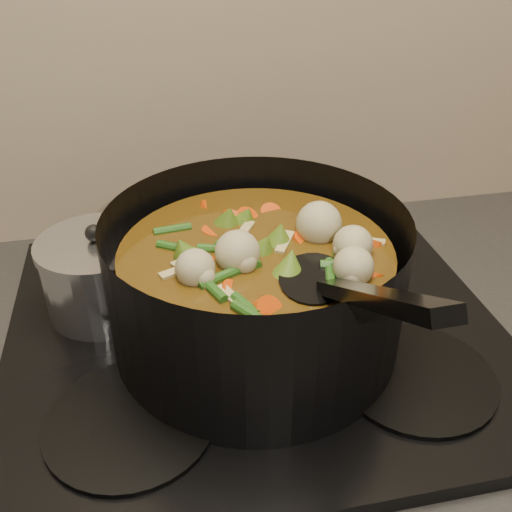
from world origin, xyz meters
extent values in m
cube|color=black|center=(0.00, 1.93, 0.89)|extent=(2.64, 0.64, 0.05)
cube|color=black|center=(0.00, 1.93, 0.92)|extent=(0.62, 0.54, 0.02)
cylinder|color=black|center=(-0.16, 1.80, 0.93)|extent=(0.18, 0.18, 0.01)
cylinder|color=black|center=(0.16, 1.80, 0.93)|extent=(0.18, 0.18, 0.01)
cylinder|color=black|center=(-0.16, 2.06, 0.93)|extent=(0.18, 0.18, 0.01)
cylinder|color=black|center=(0.16, 2.06, 0.93)|extent=(0.18, 0.18, 0.01)
cylinder|color=black|center=(0.00, 1.91, 1.02)|extent=(0.39, 0.39, 0.17)
cylinder|color=black|center=(0.00, 1.91, 0.94)|extent=(0.34, 0.34, 0.01)
cylinder|color=#55360E|center=(0.00, 1.91, 1.00)|extent=(0.31, 0.31, 0.12)
cylinder|color=#E03E0A|center=(0.04, 1.91, 1.06)|extent=(0.03, 0.04, 0.03)
cylinder|color=#E03E0A|center=(0.05, 1.97, 1.06)|extent=(0.05, 0.04, 0.03)
cylinder|color=#E03E0A|center=(-0.03, 2.02, 1.06)|extent=(0.05, 0.05, 0.03)
cylinder|color=#E03E0A|center=(-0.06, 1.93, 1.06)|extent=(0.04, 0.04, 0.03)
cylinder|color=#E03E0A|center=(-0.09, 1.86, 1.06)|extent=(0.04, 0.04, 0.03)
cylinder|color=#E03E0A|center=(-0.02, 1.86, 1.06)|extent=(0.05, 0.05, 0.03)
cylinder|color=#E03E0A|center=(0.05, 1.84, 1.06)|extent=(0.04, 0.04, 0.03)
cylinder|color=#E03E0A|center=(0.11, 1.90, 1.06)|extent=(0.04, 0.04, 0.03)
cylinder|color=#E03E0A|center=(0.04, 1.95, 1.06)|extent=(0.05, 0.05, 0.03)
cylinder|color=#E03E0A|center=(-0.02, 2.00, 1.06)|extent=(0.05, 0.05, 0.03)
cylinder|color=#E03E0A|center=(-0.04, 1.93, 1.06)|extent=(0.04, 0.03, 0.03)
cylinder|color=#E03E0A|center=(-0.08, 1.87, 1.06)|extent=(0.04, 0.05, 0.03)
sphere|color=tan|center=(0.07, 1.91, 1.07)|extent=(0.05, 0.05, 0.05)
sphere|color=tan|center=(-0.01, 1.98, 1.07)|extent=(0.05, 0.05, 0.05)
sphere|color=tan|center=(-0.08, 1.90, 1.07)|extent=(0.05, 0.05, 0.05)
sphere|color=tan|center=(0.01, 1.84, 1.07)|extent=(0.05, 0.05, 0.05)
sphere|color=tan|center=(0.07, 1.92, 1.07)|extent=(0.05, 0.05, 0.05)
cone|color=#4F791E|center=(-0.08, 1.85, 1.07)|extent=(0.05, 0.05, 0.04)
cone|color=#4F791E|center=(0.03, 1.81, 1.07)|extent=(0.05, 0.05, 0.04)
cone|color=#4F791E|center=(0.09, 1.91, 1.07)|extent=(0.05, 0.05, 0.04)
cone|color=#4F791E|center=(0.02, 2.00, 1.07)|extent=(0.05, 0.05, 0.04)
cone|color=#4F791E|center=(-0.09, 1.96, 1.07)|extent=(0.05, 0.05, 0.04)
cone|color=#4F791E|center=(-0.08, 1.84, 1.07)|extent=(0.05, 0.05, 0.04)
cone|color=#4F791E|center=(0.04, 1.82, 1.07)|extent=(0.05, 0.05, 0.04)
cylinder|color=#2A601C|center=(0.03, 1.95, 1.06)|extent=(0.01, 0.05, 0.01)
cylinder|color=#2A601C|center=(-0.03, 2.02, 1.06)|extent=(0.04, 0.04, 0.01)
cylinder|color=#2A601C|center=(-0.09, 1.95, 1.06)|extent=(0.05, 0.02, 0.01)
cylinder|color=#2A601C|center=(-0.07, 1.87, 1.06)|extent=(0.03, 0.05, 0.01)
cylinder|color=#2A601C|center=(-0.02, 1.86, 1.06)|extent=(0.03, 0.05, 0.01)
cylinder|color=#2A601C|center=(0.07, 1.81, 1.06)|extent=(0.05, 0.02, 0.01)
cylinder|color=#2A601C|center=(0.09, 1.90, 1.06)|extent=(0.04, 0.04, 0.01)
cylinder|color=#2A601C|center=(0.04, 1.96, 1.06)|extent=(0.01, 0.05, 0.01)
cylinder|color=#2A601C|center=(-0.01, 1.96, 1.06)|extent=(0.04, 0.04, 0.01)
cylinder|color=#2A601C|center=(-0.11, 1.96, 1.06)|extent=(0.05, 0.02, 0.01)
cylinder|color=#2A601C|center=(-0.09, 1.87, 1.06)|extent=(0.03, 0.05, 0.01)
cylinder|color=#2A601C|center=(-0.02, 1.83, 1.06)|extent=(0.03, 0.05, 0.01)
cube|color=tan|center=(-0.09, 1.93, 1.06)|extent=(0.05, 0.01, 0.00)
cube|color=tan|center=(-0.04, 1.83, 1.06)|extent=(0.02, 0.05, 0.00)
cube|color=tan|center=(0.07, 1.86, 1.06)|extent=(0.05, 0.04, 0.00)
cube|color=tan|center=(0.05, 1.97, 1.06)|extent=(0.04, 0.04, 0.00)
cube|color=tan|center=(-0.06, 1.97, 1.06)|extent=(0.03, 0.05, 0.00)
cube|color=tan|center=(-0.08, 1.87, 1.06)|extent=(0.05, 0.02, 0.00)
ellipsoid|color=black|center=(0.04, 1.84, 1.06)|extent=(0.10, 0.11, 0.01)
cube|color=black|center=(0.06, 1.72, 1.12)|extent=(0.03, 0.20, 0.13)
cylinder|color=silver|center=(-0.19, 2.01, 0.98)|extent=(0.15, 0.15, 0.09)
cylinder|color=silver|center=(-0.19, 2.01, 1.03)|extent=(0.15, 0.15, 0.01)
sphere|color=black|center=(-0.19, 2.01, 1.04)|extent=(0.02, 0.02, 0.02)
camera|label=1|loc=(-0.11, 1.37, 1.40)|focal=40.00mm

